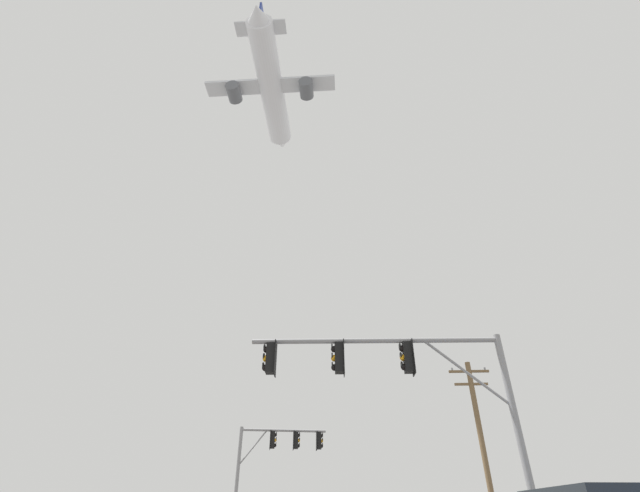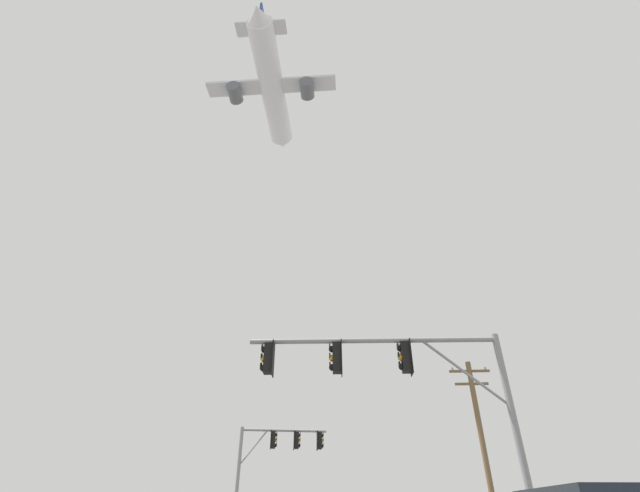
# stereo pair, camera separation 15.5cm
# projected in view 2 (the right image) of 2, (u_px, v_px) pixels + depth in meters

# --- Properties ---
(signal_pole_near) EXTENTS (7.59, 0.58, 5.96)m
(signal_pole_near) POSITION_uv_depth(u_px,v_px,m) (399.00, 378.00, 12.67)
(signal_pole_near) COLOR gray
(signal_pole_near) RESTS_ON ground
(signal_pole_far) EXTENTS (4.98, 1.07, 5.81)m
(signal_pole_far) POSITION_uv_depth(u_px,v_px,m) (275.00, 452.00, 24.87)
(signal_pole_far) COLOR gray
(signal_pole_far) RESTS_ON ground
(utility_pole) EXTENTS (2.20, 0.28, 8.71)m
(utility_pole) POSITION_uv_depth(u_px,v_px,m) (482.00, 440.00, 22.26)
(utility_pole) COLOR brown
(utility_pole) RESTS_ON ground
(airplane) EXTENTS (17.19, 22.25, 6.10)m
(airplane) POSITION_uv_depth(u_px,v_px,m) (272.00, 88.00, 58.46)
(airplane) COLOR white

